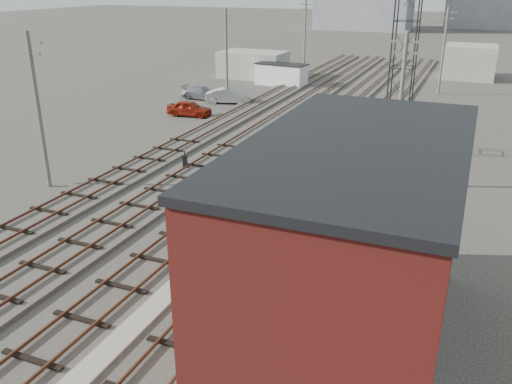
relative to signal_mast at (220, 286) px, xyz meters
The scene contains 21 objects.
ground 50.01m from the signal_mast, 94.25° to the left, with size 320.00×320.00×0.00m, color #282621.
track_right 28.94m from the signal_mast, 92.38° to the left, with size 3.20×90.00×0.39m.
track_mid_right 29.37m from the signal_mast, 100.23° to the left, with size 3.20×90.00×0.39m.
track_mid_left 30.34m from the signal_mast, 107.70° to the left, with size 3.20×90.00×0.39m.
track_left 31.78m from the signal_mast, 114.61° to the left, with size 3.20×90.00×0.39m.
platform_curb 5.47m from the signal_mast, 129.95° to the left, with size 0.90×28.00×0.26m, color gray.
brick_building 4.39m from the signal_mast, 25.59° to the left, with size 6.54×12.20×7.22m.
lattice_tower 25.41m from the signal_mast, 85.85° to the left, with size 1.60×1.60×15.00m.
utility_pole_left_a 19.10m from the signal_mast, 148.78° to the left, with size 1.80×0.24×9.00m.
utility_pole_left_b 38.48m from the signal_mast, 114.95° to the left, with size 1.80×0.24×9.00m.
utility_pole_left_c 62.02m from the signal_mast, 105.15° to the left, with size 1.80×0.24×9.00m.
utility_pole_right_a 18.20m from the signal_mast, 81.07° to the left, with size 1.80×0.24×9.00m.
utility_pole_right_b 47.96m from the signal_mast, 86.65° to the left, with size 1.80×0.24×9.00m.
shed_left 53.58m from the signal_mast, 111.57° to the left, with size 8.00×5.00×3.20m, color gray.
shed_right 60.06m from the signal_mast, 84.94° to the left, with size 6.00×6.00×4.00m, color gray.
signal_mast is the anchor object (origin of this frame).
switch_stand 18.63m from the signal_mast, 123.13° to the left, with size 0.35×0.35×1.21m.
site_trailer 48.54m from the signal_mast, 107.57° to the left, with size 6.22×3.30×2.50m.
car_red 33.49m from the signal_mast, 120.77° to the left, with size 1.64×4.08×1.39m, color maroon.
car_silver 38.60m from the signal_mast, 114.75° to the left, with size 1.56×4.48×1.48m, color #95989C.
car_grey 40.73m from the signal_mast, 118.70° to the left, with size 1.83×4.51×1.31m, color gray.
Camera 1 is at (10.52, -3.33, 11.61)m, focal length 38.00 mm.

